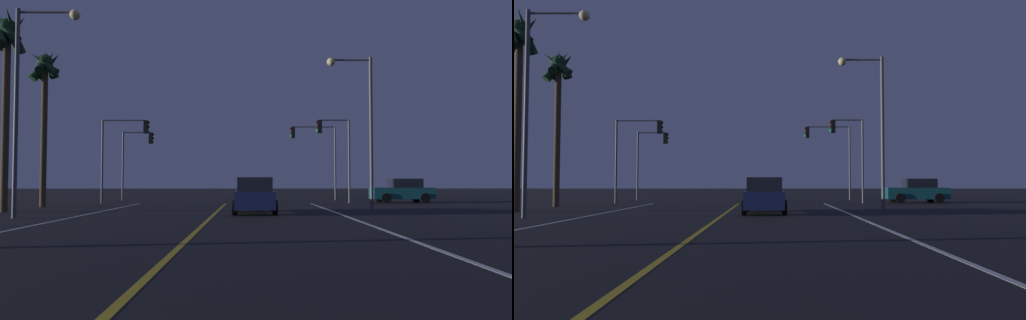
# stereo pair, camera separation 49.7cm
# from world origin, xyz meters

# --- Properties ---
(lane_edge_right) EXTENTS (0.16, 38.32, 0.01)m
(lane_edge_right) POSITION_xyz_m (5.81, 13.16, 0.00)
(lane_edge_right) COLOR silver
(lane_edge_right) RESTS_ON ground
(lane_center_divider) EXTENTS (0.16, 38.32, 0.01)m
(lane_center_divider) POSITION_xyz_m (0.00, 13.16, 0.00)
(lane_center_divider) COLOR gold
(lane_center_divider) RESTS_ON ground
(car_ahead_far) EXTENTS (2.02, 4.30, 1.70)m
(car_ahead_far) POSITION_xyz_m (1.86, 22.27, 0.82)
(car_ahead_far) COLOR black
(car_ahead_far) RESTS_ON ground
(car_crossing_side) EXTENTS (4.30, 2.02, 1.70)m
(car_crossing_side) POSITION_xyz_m (12.56, 33.89, 0.82)
(car_crossing_side) COLOR black
(car_crossing_side) RESTS_ON ground
(traffic_light_near_right) EXTENTS (2.36, 0.36, 5.82)m
(traffic_light_near_right) POSITION_xyz_m (7.50, 32.82, 4.25)
(traffic_light_near_right) COLOR #4C4C51
(traffic_light_near_right) RESTS_ON ground
(traffic_light_near_left) EXTENTS (3.31, 0.36, 5.77)m
(traffic_light_near_left) POSITION_xyz_m (-7.02, 32.82, 4.28)
(traffic_light_near_left) COLOR #4C4C51
(traffic_light_near_left) RESTS_ON ground
(traffic_light_far_right) EXTENTS (3.72, 0.36, 5.95)m
(traffic_light_far_right) POSITION_xyz_m (6.83, 38.32, 4.42)
(traffic_light_far_right) COLOR #4C4C51
(traffic_light_far_right) RESTS_ON ground
(traffic_light_far_left) EXTENTS (2.55, 0.36, 5.48)m
(traffic_light_far_left) POSITION_xyz_m (-7.37, 38.32, 4.04)
(traffic_light_far_left) COLOR #4C4C51
(traffic_light_far_left) RESTS_ON ground
(street_lamp_left_mid) EXTENTS (2.67, 0.44, 8.72)m
(street_lamp_left_mid) POSITION_xyz_m (-7.45, 19.27, 5.51)
(street_lamp_left_mid) COLOR #4C4C51
(street_lamp_left_mid) RESTS_ON ground
(street_lamp_right_far) EXTENTS (2.41, 0.44, 8.10)m
(street_lamp_right_far) POSITION_xyz_m (7.49, 24.66, 5.15)
(street_lamp_right_far) COLOR #4C4C51
(street_lamp_right_far) RESTS_ON ground
(palm_tree_left_mid) EXTENTS (2.21, 2.12, 10.14)m
(palm_tree_left_mid) POSITION_xyz_m (-10.44, 23.25, 8.02)
(palm_tree_left_mid) COLOR #473826
(palm_tree_left_mid) RESTS_ON ground
(palm_tree_left_far) EXTENTS (2.13, 2.01, 9.58)m
(palm_tree_left_far) POSITION_xyz_m (-10.62, 28.20, 7.55)
(palm_tree_left_far) COLOR #473826
(palm_tree_left_far) RESTS_ON ground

